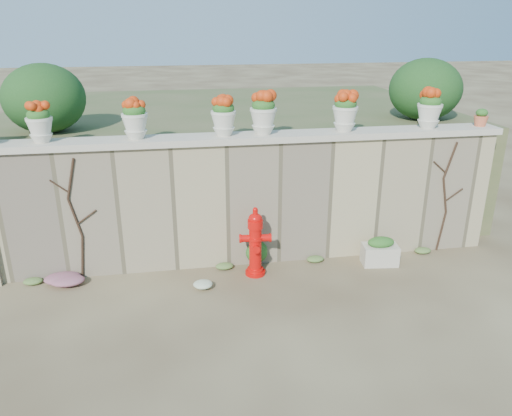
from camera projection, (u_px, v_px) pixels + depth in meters
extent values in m
plane|color=#493724|center=(274.00, 318.00, 6.68)|extent=(80.00, 80.00, 0.00)
cube|color=tan|center=(252.00, 202.00, 7.98)|extent=(8.00, 0.40, 2.00)
cube|color=beige|center=(252.00, 138.00, 7.61)|extent=(8.10, 0.52, 0.10)
cube|color=#384C23|center=(229.00, 153.00, 10.93)|extent=(9.00, 6.00, 2.00)
ellipsoid|color=#143814|center=(44.00, 98.00, 8.03)|extent=(1.30, 1.30, 1.10)
ellipsoid|color=#143814|center=(425.00, 89.00, 9.08)|extent=(1.30, 1.30, 1.10)
cylinder|color=black|center=(82.00, 257.00, 7.59)|extent=(0.12, 0.04, 0.70)
cylinder|color=black|center=(75.00, 218.00, 7.35)|extent=(0.17, 0.04, 0.61)
cylinder|color=black|center=(71.00, 179.00, 7.14)|extent=(0.18, 0.04, 0.61)
cylinder|color=black|center=(87.00, 217.00, 7.38)|extent=(0.30, 0.02, 0.22)
cylinder|color=black|center=(59.00, 186.00, 7.15)|extent=(0.25, 0.02, 0.21)
cylinder|color=black|center=(441.00, 231.00, 8.52)|extent=(0.12, 0.04, 0.70)
cylinder|color=black|center=(445.00, 195.00, 8.29)|extent=(0.17, 0.04, 0.61)
cylinder|color=black|center=(450.00, 160.00, 8.08)|extent=(0.18, 0.04, 0.61)
cylinder|color=black|center=(454.00, 195.00, 8.31)|extent=(0.30, 0.02, 0.22)
cylinder|color=black|center=(440.00, 167.00, 8.09)|extent=(0.25, 0.02, 0.21)
cylinder|color=red|center=(255.00, 272.00, 7.82)|extent=(0.31, 0.31, 0.06)
cylinder|color=red|center=(255.00, 248.00, 7.67)|extent=(0.19, 0.19, 0.69)
cylinder|color=red|center=(255.00, 238.00, 7.61)|extent=(0.23, 0.23, 0.04)
cylinder|color=red|center=(255.00, 224.00, 7.53)|extent=(0.23, 0.23, 0.13)
ellipsoid|color=red|center=(255.00, 217.00, 7.49)|extent=(0.21, 0.21, 0.16)
cylinder|color=red|center=(255.00, 212.00, 7.46)|extent=(0.08, 0.08, 0.11)
cylinder|color=red|center=(245.00, 238.00, 7.60)|extent=(0.17, 0.13, 0.11)
cylinder|color=red|center=(265.00, 238.00, 7.62)|extent=(0.17, 0.13, 0.11)
cylinder|color=red|center=(256.00, 248.00, 7.53)|extent=(0.11, 0.12, 0.10)
cube|color=beige|center=(380.00, 255.00, 8.09)|extent=(0.60, 0.39, 0.33)
ellipsoid|color=#1E5119|center=(381.00, 242.00, 8.02)|extent=(0.46, 0.31, 0.17)
ellipsoid|color=#1E5119|center=(260.00, 250.00, 8.02)|extent=(0.57, 0.51, 0.54)
ellipsoid|color=#B92582|center=(60.00, 279.00, 7.47)|extent=(0.79, 0.52, 0.21)
ellipsoid|color=white|center=(206.00, 285.00, 7.31)|extent=(0.50, 0.40, 0.18)
ellipsoid|color=#1E5119|center=(38.00, 115.00, 6.97)|extent=(0.31, 0.31, 0.19)
ellipsoid|color=#BF330B|center=(37.00, 109.00, 6.95)|extent=(0.28, 0.28, 0.20)
ellipsoid|color=#1E5119|center=(134.00, 111.00, 7.18)|extent=(0.33, 0.33, 0.20)
ellipsoid|color=#BF330B|center=(134.00, 105.00, 7.15)|extent=(0.29, 0.29, 0.21)
ellipsoid|color=#1E5119|center=(223.00, 108.00, 7.38)|extent=(0.33, 0.33, 0.20)
ellipsoid|color=#BF330B|center=(223.00, 103.00, 7.35)|extent=(0.29, 0.29, 0.20)
ellipsoid|color=#1E5119|center=(263.00, 105.00, 7.47)|extent=(0.35, 0.35, 0.21)
ellipsoid|color=#BF330B|center=(263.00, 99.00, 7.43)|extent=(0.31, 0.31, 0.22)
ellipsoid|color=#1E5119|center=(346.00, 104.00, 7.67)|extent=(0.34, 0.34, 0.20)
ellipsoid|color=#BF330B|center=(346.00, 98.00, 7.64)|extent=(0.30, 0.30, 0.21)
ellipsoid|color=#1E5119|center=(431.00, 101.00, 7.90)|extent=(0.34, 0.34, 0.20)
ellipsoid|color=#BF330B|center=(431.00, 96.00, 7.87)|extent=(0.30, 0.30, 0.21)
ellipsoid|color=#1E5119|center=(482.00, 113.00, 8.12)|extent=(0.19, 0.19, 0.13)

